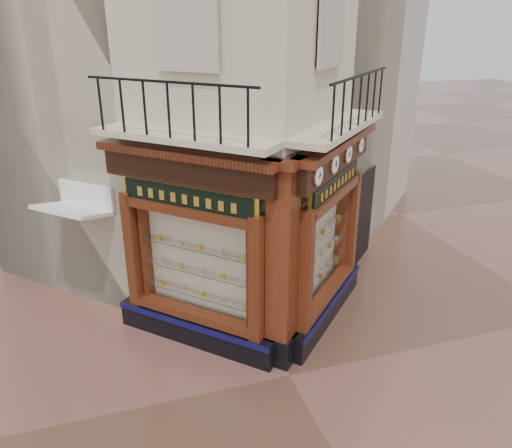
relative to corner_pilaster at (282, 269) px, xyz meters
name	(u,v)px	position (x,y,z in m)	size (l,w,h in m)	color
ground	(289,376)	(0.00, -0.50, -1.95)	(80.00, 80.00, 0.00)	#523326
main_building	(205,22)	(0.00, 5.66, 4.05)	(8.00, 8.00, 12.00)	#C1B696
neighbour_left	(101,41)	(-2.47, 8.13, 3.55)	(8.00, 8.00, 11.00)	#B0AA99
neighbour_right	(268,39)	(2.47, 8.13, 3.55)	(8.00, 8.00, 11.00)	#B0AA99
shopfront_left	(192,253)	(-1.41, 1.07, 0.03)	(2.86, 2.86, 3.98)	black
shopfront_right	(328,235)	(1.41, 1.07, 0.03)	(2.86, 2.86, 3.98)	black
corner_pilaster	(282,269)	(0.00, 0.00, 0.00)	(0.85, 0.85, 3.98)	black
balcony	(265,131)	(0.00, 0.99, 2.27)	(5.94, 2.97, 1.03)	#C1B696
clock_a	(318,175)	(0.62, 0.01, 1.67)	(0.30, 0.30, 0.38)	#CB8843
clock_b	(334,164)	(1.21, 0.61, 1.67)	(0.31, 0.31, 0.39)	#CB8843
clock_c	(348,154)	(1.78, 1.18, 1.67)	(0.30, 0.30, 0.38)	#CB8843
clock_d	(360,145)	(2.38, 1.78, 1.67)	(0.27, 0.27, 0.33)	#CB8843
awning	(86,313)	(-3.55, 2.84, -1.95)	(1.46, 0.88, 0.08)	white
signboard_left	(187,198)	(-1.46, 1.01, 1.15)	(2.11, 2.11, 0.56)	gold
signboard_right	(335,183)	(1.46, 1.01, 1.15)	(1.93, 1.93, 0.52)	gold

